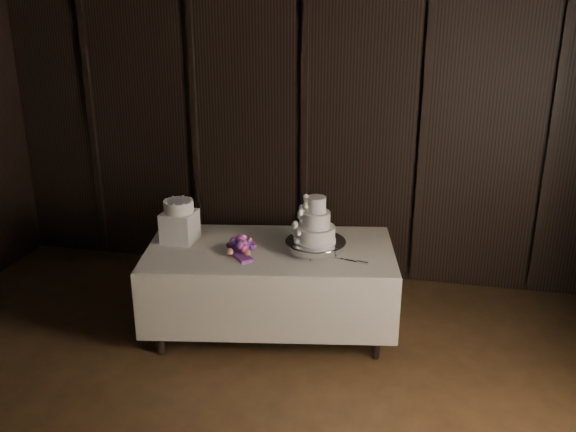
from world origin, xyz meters
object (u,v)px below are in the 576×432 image
Objects in this scene: bouquet at (241,246)px; box_pedestal at (180,226)px; cake_stand at (316,246)px; wedding_cake at (312,224)px; small_cake at (179,206)px; display_table at (270,287)px.

bouquet is 1.48× the size of box_pedestal.
cake_stand is 0.59m from bouquet.
box_pedestal is at bearing -179.52° from cake_stand.
wedding_cake reaches higher than small_cake.
wedding_cake is (0.34, 0.00, 0.58)m from display_table.
box_pedestal reaches higher than display_table.
bouquet reaches higher than display_table.
small_cake reaches higher than display_table.
bouquet is (-0.57, -0.16, 0.02)m from cake_stand.
small_cake is at bearing 165.29° from bouquet.
bouquet is 0.59m from box_pedestal.
display_table is at bearing -177.22° from cake_stand.
cake_stand is at bearing 15.49° from bouquet.
bouquet is 1.57× the size of small_cake.
bouquet is 0.63m from small_cake.
cake_stand is 0.19m from wedding_cake.
bouquet is at bearing 174.87° from wedding_cake.
wedding_cake is 1.11m from box_pedestal.
cake_stand is 1.14m from box_pedestal.
small_cake is (-0.57, 0.15, 0.24)m from bouquet.
wedding_cake is (-0.03, -0.02, 0.19)m from cake_stand.
box_pedestal is 0.17m from small_cake.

